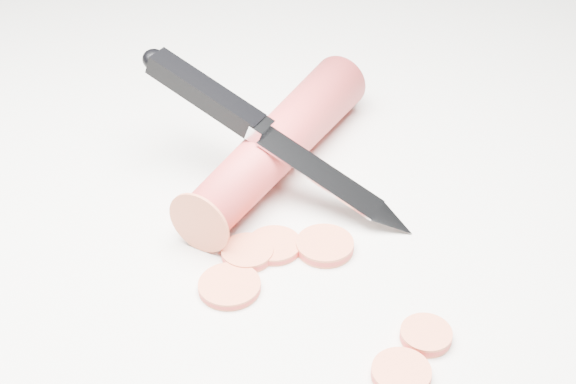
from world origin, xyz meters
TOP-DOWN VIEW (x-y plane):
  - ground at (0.00, 0.00)m, footprint 2.40×2.40m
  - carrot at (0.07, 0.07)m, footprint 0.20×0.15m
  - carrot_slice_1 at (-0.02, -0.03)m, footprint 0.04×0.04m
  - carrot_slice_2 at (0.06, -0.02)m, footprint 0.04×0.04m
  - carrot_slice_3 at (0.07, -0.12)m, footprint 0.03×0.03m
  - carrot_slice_4 at (0.03, -0.01)m, footprint 0.04×0.04m
  - carrot_slice_5 at (0.01, -0.00)m, footprint 0.03×0.03m
  - carrot_slice_6 at (0.04, -0.14)m, footprint 0.03×0.03m
  - kitchen_knife at (0.06, 0.05)m, footprint 0.14×0.20m

SIDE VIEW (x-z plane):
  - ground at x=0.00m, z-range 0.00..0.00m
  - carrot_slice_4 at x=0.03m, z-range 0.00..0.01m
  - carrot_slice_1 at x=-0.02m, z-range 0.00..0.01m
  - carrot_slice_6 at x=0.04m, z-range 0.00..0.01m
  - carrot_slice_5 at x=0.01m, z-range 0.00..0.01m
  - carrot_slice_3 at x=0.07m, z-range 0.00..0.01m
  - carrot_slice_2 at x=0.06m, z-range 0.00..0.01m
  - carrot at x=0.07m, z-range 0.00..0.04m
  - kitchen_knife at x=0.06m, z-range 0.00..0.09m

